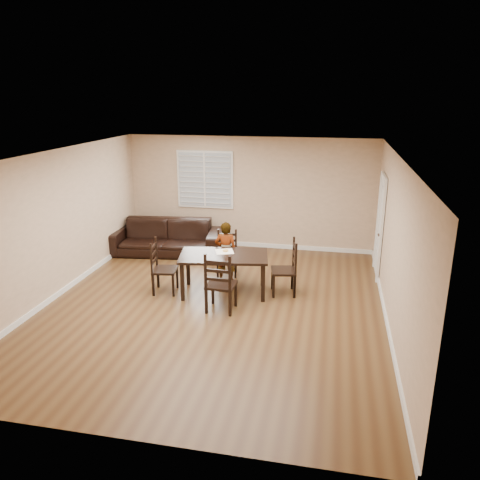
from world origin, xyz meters
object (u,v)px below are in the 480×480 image
(donut, at_px, (225,250))
(chair_near, at_px, (227,254))
(chair_right, at_px, (290,270))
(sofa, at_px, (166,237))
(chair_left, at_px, (158,269))
(dining_table, at_px, (224,259))
(chair_far, at_px, (219,287))
(child, at_px, (226,252))

(donut, bearing_deg, chair_near, 101.05)
(chair_near, xyz_separation_m, donut, (0.16, -0.84, 0.36))
(chair_right, bearing_deg, sofa, -130.90)
(chair_left, distance_m, donut, 1.33)
(dining_table, bearing_deg, chair_near, 90.04)
(chair_far, bearing_deg, dining_table, -80.12)
(chair_near, distance_m, donut, 0.93)
(chair_right, distance_m, child, 1.39)
(chair_near, bearing_deg, chair_left, -140.80)
(chair_right, bearing_deg, dining_table, -91.48)
(chair_near, relative_size, donut, 8.41)
(chair_right, bearing_deg, donut, -99.97)
(chair_far, height_order, child, child)
(chair_far, bearing_deg, chair_right, -133.88)
(donut, relative_size, sofa, 0.04)
(dining_table, distance_m, donut, 0.22)
(dining_table, distance_m, sofa, 2.77)
(sofa, bearing_deg, donut, -50.71)
(chair_right, xyz_separation_m, sofa, (-3.14, 1.78, -0.09))
(chair_far, distance_m, chair_left, 1.51)
(chair_left, xyz_separation_m, chair_right, (2.47, 0.42, 0.01))
(dining_table, height_order, child, child)
(chair_near, relative_size, chair_left, 0.91)
(chair_near, xyz_separation_m, chair_left, (-1.06, -1.23, 0.04))
(child, relative_size, donut, 11.06)
(chair_left, xyz_separation_m, sofa, (-0.66, 2.20, -0.08))
(chair_near, bearing_deg, dining_table, -90.29)
(dining_table, xyz_separation_m, chair_left, (-1.24, -0.21, -0.21))
(dining_table, xyz_separation_m, child, (-0.10, 0.59, -0.06))
(child, xyz_separation_m, sofa, (-1.80, 1.41, -0.23))
(child, height_order, donut, child)
(chair_far, relative_size, chair_right, 1.02)
(dining_table, relative_size, sofa, 0.66)
(dining_table, height_order, chair_left, chair_left)
(chair_far, relative_size, sofa, 0.41)
(chair_far, relative_size, chair_left, 1.05)
(donut, bearing_deg, chair_far, -82.92)
(child, distance_m, sofa, 2.30)
(chair_far, xyz_separation_m, sofa, (-2.02, 2.87, -0.10))
(sofa, bearing_deg, dining_table, -53.33)
(dining_table, xyz_separation_m, chair_right, (1.24, 0.21, -0.19))
(chair_near, height_order, chair_right, chair_right)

